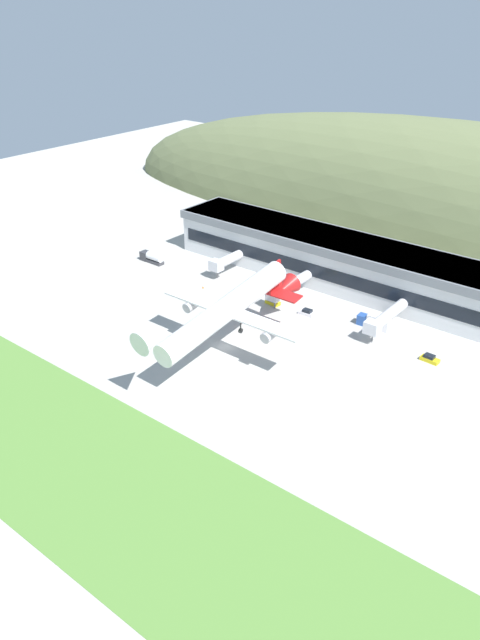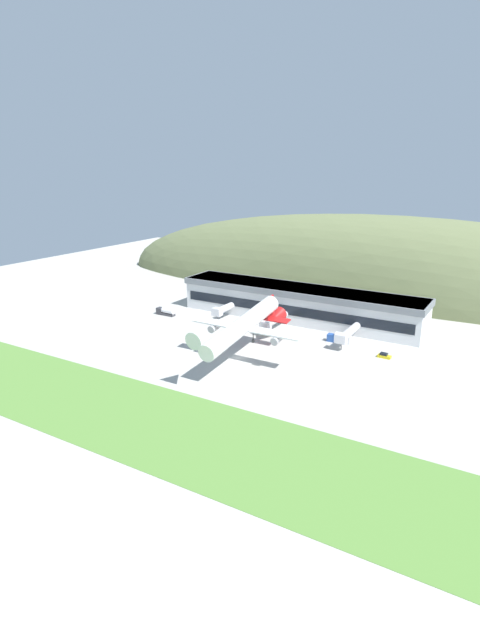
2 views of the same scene
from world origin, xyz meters
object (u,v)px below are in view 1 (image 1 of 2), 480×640
Objects in this scene: jetway_1 at (288,286)px; jetway_0 at (225,261)px; jetway_2 at (385,318)px; box_truck at (152,257)px; service_car_1 at (273,302)px; terminal_building at (331,256)px; traffic_cone_0 at (203,287)px; service_car_0 at (430,359)px; fuel_truck at (374,322)px; cargo_airplane at (228,309)px; service_car_2 at (307,312)px.

jetway_0 is at bearing 173.42° from jetway_1.
jetway_2 is 2.07× the size of box_truck.
jetway_0 is at bearing 162.66° from service_car_1.
terminal_building is 35.27m from traffic_cone_0.
jetway_0 is 3.00× the size of service_car_1.
fuel_truck is (-16.48, 6.11, 0.92)m from service_car_0.
jetway_2 is at bearing 55.51° from cargo_airplane.
jetway_0 and jetway_2 have the same top height.
jetway_2 reaches higher than fuel_truck.
fuel_truck is at bearing 10.89° from traffic_cone_0.
traffic_cone_0 is (1.17, -10.55, -3.71)m from jetway_0.
jetway_0 is at bearing -149.14° from terminal_building.
jetway_1 is 4.16× the size of service_car_2.
jetway_0 is at bearing 177.95° from fuel_truck.
cargo_airplane is 29.96m from service_car_1.
jetway_2 reaches higher than service_car_1.
box_truck is 23.80m from traffic_cone_0.
box_truck is at bearing -163.73° from jetway_0.
service_car_1 is at bearing -169.17° from fuel_truck.
fuel_truck reaches higher than service_car_2.
traffic_cone_0 is at bearing -169.03° from service_car_1.
terminal_building is 11.60× the size of box_truck.
terminal_building is at bearing 149.87° from service_car_0.
service_car_2 is at bearing 8.29° from traffic_cone_0.
jetway_0 is 44.90m from cargo_airplane.
service_car_1 is at bearing 178.44° from service_car_0.
service_car_1 is 43.54m from box_truck.
jetway_0 reaches higher than traffic_cone_0.
terminal_building is 45.46m from service_car_0.
jetway_0 is at bearing 16.27° from box_truck.
jetway_1 reaches higher than service_car_1.
cargo_airplane is 6.17× the size of fuel_truck.
service_car_2 is at bearing 177.11° from service_car_0.
jetway_1 is at bearing 156.84° from service_car_2.
box_truck is (-72.34, -3.82, -2.49)m from jetway_2.
service_car_2 is at bearing -72.79° from terminal_building.
service_car_1 is at bearing -177.24° from service_car_2.
jetway_0 reaches higher than fuel_truck.
cargo_airplane is at bearing -74.06° from service_car_1.
jetway_0 reaches higher than service_car_2.
jetway_2 is at bearing 7.86° from service_car_1.
traffic_cone_0 is (-21.85, -7.89, -3.71)m from jetway_1.
service_car_2 is 6.94× the size of traffic_cone_0.
service_car_0 is at bearing 2.51° from traffic_cone_0.
jetway_2 is 3.94m from fuel_truck.
cargo_airplane is (5.93, -30.81, 7.63)m from jetway_1.
service_car_2 is at bearing 85.21° from cargo_airplane.
service_car_1 is 20.49m from traffic_cone_0.
service_car_1 is (-7.66, 26.82, -10.95)m from cargo_airplane.
service_car_2 is 0.50× the size of fuel_truck.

